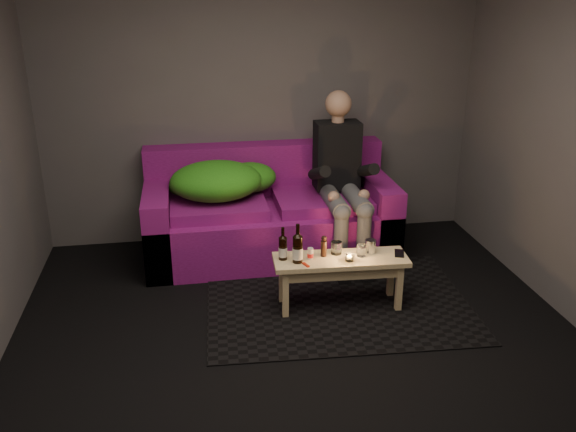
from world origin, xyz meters
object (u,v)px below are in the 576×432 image
person (341,175)px  steel_cup (370,246)px  coffee_table (340,266)px  sofa (269,216)px  beer_bottle_b (298,248)px  beer_bottle_a (283,248)px

person → steel_cup: size_ratio=13.63×
coffee_table → steel_cup: (0.24, 0.04, 0.13)m
person → coffee_table: (-0.23, -0.92, -0.42)m
sofa → beer_bottle_b: bearing=-87.3°
beer_bottle_a → beer_bottle_b: beer_bottle_b is taller
beer_bottle_a → beer_bottle_b: size_ratio=0.85×
beer_bottle_b → coffee_table: bearing=4.2°
coffee_table → beer_bottle_a: (-0.43, 0.04, 0.17)m
sofa → coffee_table: (0.39, -1.10, -0.00)m
beer_bottle_b → steel_cup: size_ratio=2.80×
beer_bottle_b → steel_cup: beer_bottle_b is taller
beer_bottle_a → sofa: bearing=87.6°
sofa → coffee_table: bearing=-70.6°
sofa → steel_cup: bearing=-59.3°
steel_cup → person: bearing=90.8°
person → beer_bottle_a: (-0.66, -0.88, -0.25)m
beer_bottle_a → person: bearing=53.1°
steel_cup → beer_bottle_a: bearing=-179.9°
beer_bottle_a → steel_cup: 0.67m
coffee_table → beer_bottle_a: beer_bottle_a is taller
person → beer_bottle_a: 1.13m
person → beer_bottle_b: 1.13m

